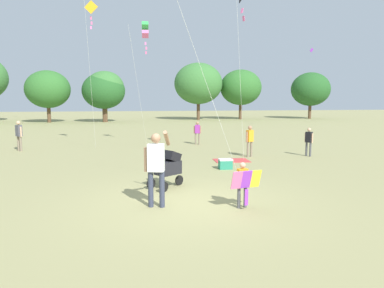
# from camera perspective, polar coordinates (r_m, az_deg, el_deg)

# --- Properties ---
(ground_plane) EXTENTS (120.00, 120.00, 0.00)m
(ground_plane) POSITION_cam_1_polar(r_m,az_deg,el_deg) (8.51, -1.34, -9.18)
(ground_plane) COLOR #938E5B
(treeline_distant) EXTENTS (42.71, 6.73, 6.77)m
(treeline_distant) POSITION_cam_1_polar(r_m,az_deg,el_deg) (38.90, -11.04, 9.18)
(treeline_distant) COLOR brown
(treeline_distant) RESTS_ON ground
(child_with_butterfly_kite) EXTENTS (0.69, 0.40, 1.03)m
(child_with_butterfly_kite) POSITION_cam_1_polar(r_m,az_deg,el_deg) (7.94, 8.17, -5.88)
(child_with_butterfly_kite) COLOR #4C4C51
(child_with_butterfly_kite) RESTS_ON ground
(person_adult_flyer) EXTENTS (0.61, 0.50, 1.73)m
(person_adult_flyer) POSITION_cam_1_polar(r_m,az_deg,el_deg) (7.92, -5.76, -3.05)
(person_adult_flyer) COLOR #33384C
(person_adult_flyer) RESTS_ON ground
(stroller) EXTENTS (1.05, 0.90, 1.03)m
(stroller) POSITION_cam_1_polar(r_m,az_deg,el_deg) (9.67, -3.79, -3.49)
(stroller) COLOR black
(stroller) RESTS_ON ground
(kite_adult_black) EXTENTS (2.52, 2.44, 5.67)m
(kite_adult_black) POSITION_cam_1_polar(r_m,az_deg,el_deg) (10.63, 7.73, 21.43)
(kite_adult_black) COLOR black
(kite_adult_black) RESTS_ON ground
(kite_green_novelty) EXTENTS (0.95, 2.63, 6.12)m
(kite_green_novelty) POSITION_cam_1_polar(r_m,az_deg,el_deg) (18.36, -7.51, 17.56)
(kite_green_novelty) COLOR green
(kite_green_novelty) RESTS_ON ground
(kite_blue_high) EXTENTS (0.66, 2.58, 7.00)m
(kite_blue_high) POSITION_cam_1_polar(r_m,az_deg,el_deg) (18.27, -15.85, 19.05)
(kite_blue_high) COLOR #F4A319
(kite_blue_high) RESTS_ON ground
(person_red_shirt) EXTENTS (0.38, 0.28, 1.30)m
(person_red_shirt) POSITION_cam_1_polar(r_m,az_deg,el_deg) (14.91, 9.22, 0.87)
(person_red_shirt) COLOR #7F705B
(person_red_shirt) RESTS_ON ground
(person_sitting_far) EXTENTS (0.38, 0.21, 1.20)m
(person_sitting_far) POSITION_cam_1_polar(r_m,az_deg,el_deg) (18.69, 0.87, 2.09)
(person_sitting_far) COLOR #7F705B
(person_sitting_far) RESTS_ON ground
(person_couple_left) EXTENTS (0.34, 0.34, 1.39)m
(person_couple_left) POSITION_cam_1_polar(r_m,az_deg,el_deg) (18.16, -25.93, 1.54)
(person_couple_left) COLOR #7F705B
(person_couple_left) RESTS_ON ground
(person_kid_running) EXTENTS (0.27, 0.34, 1.20)m
(person_kid_running) POSITION_cam_1_polar(r_m,az_deg,el_deg) (15.65, 18.16, 0.68)
(person_kid_running) COLOR #4C4C51
(person_kid_running) RESTS_ON ground
(picnic_blanket) EXTENTS (1.36, 0.96, 0.02)m
(picnic_blanket) POSITION_cam_1_polar(r_m,az_deg,el_deg) (13.98, 6.34, -2.64)
(picnic_blanket) COLOR #CC3D3D
(picnic_blanket) RESTS_ON ground
(cooler_box) EXTENTS (0.45, 0.33, 0.35)m
(cooler_box) POSITION_cam_1_polar(r_m,az_deg,el_deg) (12.33, 5.36, -3.18)
(cooler_box) COLOR #288466
(cooler_box) RESTS_ON ground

